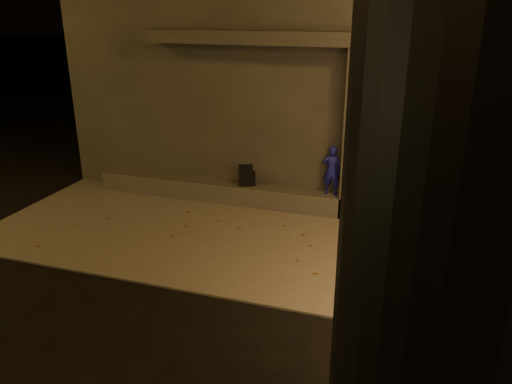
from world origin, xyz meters
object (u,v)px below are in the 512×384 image
(column, at_px, (358,136))
(backpack, at_px, (247,178))
(skateboarder, at_px, (332,170))
(skateboard, at_px, (402,248))

(column, height_order, backpack, column)
(column, height_order, skateboarder, column)
(backpack, height_order, skateboard, backpack)
(column, bearing_deg, backpack, 180.00)
(column, relative_size, skateboarder, 3.27)
(backpack, bearing_deg, column, -21.89)
(skateboarder, relative_size, backpack, 2.10)
(skateboarder, xyz_separation_m, skateboard, (1.64, -1.43, -0.94))
(column, bearing_deg, skateboard, -51.56)
(skateboarder, height_order, backpack, skateboarder)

